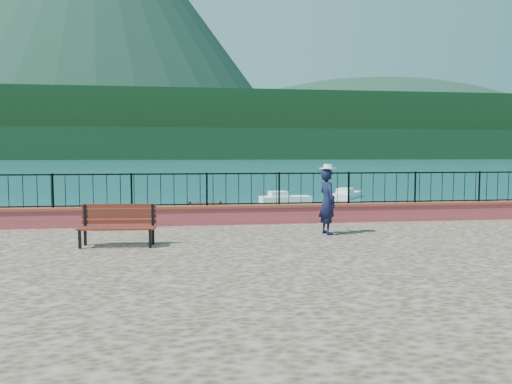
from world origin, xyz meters
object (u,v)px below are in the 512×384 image
object	(u,v)px
person	(327,202)
boat_5	(347,193)
park_bench	(118,234)
boat_1	(407,221)
boat_0	(189,228)
boat_4	(285,197)

from	to	relation	value
person	boat_5	xyz separation A→B (m)	(8.42, 23.53, -1.67)
park_bench	boat_1	distance (m)	14.29
park_bench	boat_5	size ratio (longest dim) A/B	0.44
boat_0	boat_1	bearing A→B (deg)	-12.79
park_bench	boat_4	size ratio (longest dim) A/B	0.51
person	boat_5	size ratio (longest dim) A/B	0.44
boat_0	boat_5	world-z (taller)	same
boat_4	boat_1	bearing A→B (deg)	-84.38
boat_1	boat_0	bearing A→B (deg)	-133.90
boat_5	park_bench	bearing A→B (deg)	-175.64
park_bench	boat_0	xyz separation A→B (m)	(1.69, 8.10, -1.09)
park_bench	boat_0	distance (m)	8.34
boat_1	boat_5	world-z (taller)	same
boat_1	park_bench	bearing A→B (deg)	-100.08
park_bench	boat_0	world-z (taller)	park_bench
boat_0	boat_5	size ratio (longest dim) A/B	0.90
park_bench	boat_1	xyz separation A→B (m)	(11.16, 8.87, -1.09)
boat_1	boat_4	world-z (taller)	same
boat_0	boat_4	world-z (taller)	same
boat_1	boat_4	distance (m)	13.16
boat_0	boat_5	bearing A→B (deg)	36.47
person	boat_4	world-z (taller)	person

